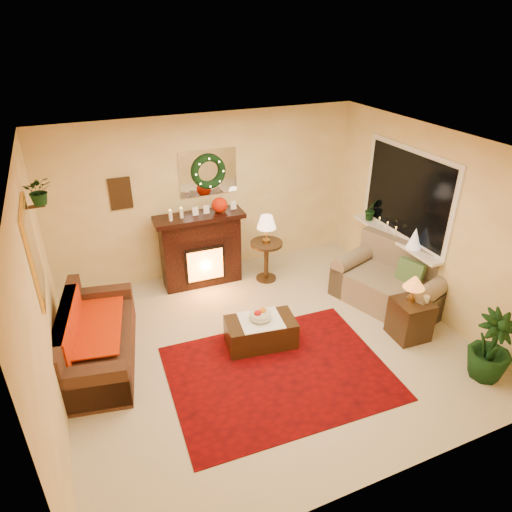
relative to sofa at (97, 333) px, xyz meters
name	(u,v)px	position (x,y,z in m)	size (l,w,h in m)	color
floor	(266,344)	(2.04, -0.53, -0.43)	(5.00, 5.00, 0.00)	beige
ceiling	(269,150)	(2.04, -0.53, 2.17)	(5.00, 5.00, 0.00)	white
wall_back	(209,196)	(2.04, 1.72, 0.87)	(5.00, 5.00, 0.00)	#EFD88C
wall_front	(385,381)	(2.04, -2.78, 0.87)	(5.00, 5.00, 0.00)	#EFD88C
wall_left	(41,304)	(-0.46, -0.53, 0.87)	(4.50, 4.50, 0.00)	#EFD88C
wall_right	(431,224)	(4.54, -0.53, 0.87)	(4.50, 4.50, 0.00)	#EFD88C
area_rug	(279,373)	(1.95, -1.10, -0.42)	(2.60, 1.95, 0.01)	maroon
sofa	(97,333)	(0.00, 0.00, 0.00)	(0.80, 1.82, 0.78)	#4E2D22
red_throw	(88,326)	(-0.08, 0.15, 0.03)	(0.79, 1.29, 0.02)	#BA4726
fireplace	(201,252)	(1.74, 1.33, 0.12)	(1.22, 0.39, 1.12)	black
poinsettia	(220,205)	(2.07, 1.30, 0.87)	(0.24, 0.24, 0.24)	#AB1700
mantel_candle_a	(171,216)	(1.30, 1.27, 0.83)	(0.06, 0.06, 0.17)	silver
mantel_candle_b	(181,213)	(1.47, 1.31, 0.83)	(0.06, 0.06, 0.17)	white
mantel_mirror	(208,172)	(2.04, 1.70, 1.27)	(0.92, 0.02, 0.72)	white
wreath	(209,172)	(2.04, 1.66, 1.29)	(0.55, 0.55, 0.11)	#194719
wall_art	(120,194)	(0.69, 1.70, 1.12)	(0.32, 0.03, 0.48)	#381E11
gold_mirror	(33,251)	(-0.44, -0.23, 1.32)	(0.03, 0.84, 1.00)	gold
hanging_plant	(42,204)	(-0.30, 0.52, 1.54)	(0.33, 0.28, 0.36)	#194719
loveseat	(390,280)	(4.10, -0.38, -0.01)	(0.89, 1.54, 0.89)	#98895F
window_frame	(407,194)	(4.53, 0.02, 1.12)	(0.03, 1.86, 1.36)	white
window_glass	(406,194)	(4.51, 0.02, 1.12)	(0.02, 1.70, 1.22)	black
window_sill	(395,237)	(4.42, 0.02, 0.44)	(0.22, 1.86, 0.04)	white
mini_tree	(415,239)	(4.41, -0.40, 0.61)	(0.21, 0.21, 0.32)	white
sill_plant	(371,209)	(4.44, 0.69, 0.66)	(0.26, 0.21, 0.47)	#2D6427
side_table_round	(266,262)	(2.73, 1.00, -0.11)	(0.52, 0.52, 0.67)	#312013
lamp_cream	(266,230)	(2.73, 1.01, 0.45)	(0.30, 0.30, 0.46)	beige
end_table_square	(410,319)	(3.87, -1.13, -0.16)	(0.45, 0.45, 0.55)	#3A2414
lamp_tiffany	(413,288)	(3.86, -1.09, 0.32)	(0.28, 0.28, 0.41)	#FFA13B
coffee_table	(261,331)	(1.97, -0.50, -0.22)	(0.90, 0.49, 0.38)	black
fruit_bowl	(260,315)	(1.97, -0.48, 0.02)	(0.27, 0.27, 0.06)	beige
floor_palm	(492,346)	(4.20, -2.11, 0.02)	(1.48, 1.48, 2.64)	#25502B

